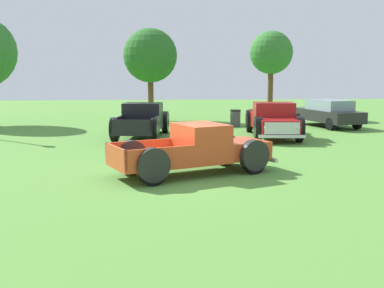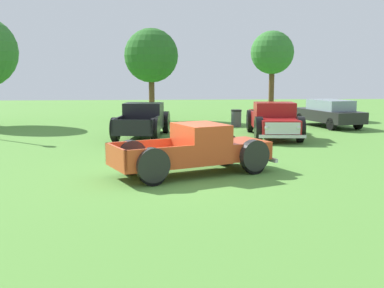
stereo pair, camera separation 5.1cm
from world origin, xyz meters
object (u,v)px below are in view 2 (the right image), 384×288
(pickup_truck_behind_right, at_px, (274,121))
(pickup_truck_foreground, at_px, (202,150))
(trash_can, at_px, (236,118))
(pickup_truck_behind_left, at_px, (144,120))
(sedan_distant_a, at_px, (329,113))
(oak_tree_west, at_px, (272,53))
(oak_tree_east, at_px, (151,56))

(pickup_truck_behind_right, bearing_deg, pickup_truck_foreground, -118.12)
(trash_can, bearing_deg, pickup_truck_behind_left, -143.09)
(sedan_distant_a, distance_m, trash_can, 5.15)
(pickup_truck_foreground, xyz_separation_m, pickup_truck_behind_left, (-1.97, 8.49, 0.05))
(pickup_truck_behind_right, xyz_separation_m, trash_can, (-0.99, 4.70, -0.30))
(pickup_truck_behind_right, bearing_deg, sedan_distant_a, 45.96)
(trash_can, bearing_deg, pickup_truck_behind_right, -78.10)
(sedan_distant_a, relative_size, oak_tree_west, 0.83)
(pickup_truck_behind_left, height_order, pickup_truck_behind_right, pickup_truck_behind_right)
(pickup_truck_behind_left, xyz_separation_m, oak_tree_west, (8.34, 9.45, 3.53))
(oak_tree_west, bearing_deg, oak_tree_east, -170.72)
(pickup_truck_foreground, xyz_separation_m, oak_tree_east, (-1.68, 16.63, 3.33))
(sedan_distant_a, height_order, oak_tree_east, oak_tree_east)
(pickup_truck_behind_right, bearing_deg, oak_tree_west, 77.35)
(pickup_truck_foreground, bearing_deg, pickup_truck_behind_left, 103.04)
(pickup_truck_foreground, relative_size, trash_can, 5.39)
(trash_can, xyz_separation_m, oak_tree_west, (3.32, 5.68, 3.81))
(pickup_truck_behind_left, distance_m, oak_tree_west, 13.09)
(pickup_truck_foreground, height_order, trash_can, pickup_truck_foreground)
(pickup_truck_behind_left, bearing_deg, pickup_truck_behind_right, -8.82)
(pickup_truck_behind_left, bearing_deg, trash_can, 36.91)
(pickup_truck_behind_right, distance_m, oak_tree_east, 11.21)
(pickup_truck_foreground, distance_m, pickup_truck_behind_right, 8.57)
(pickup_truck_foreground, height_order, oak_tree_west, oak_tree_west)
(pickup_truck_foreground, height_order, sedan_distant_a, sedan_distant_a)
(pickup_truck_behind_right, height_order, trash_can, pickup_truck_behind_right)
(oak_tree_east, bearing_deg, pickup_truck_behind_right, -57.74)
(pickup_truck_behind_left, xyz_separation_m, sedan_distant_a, (10.14, 3.34, 0.03))
(pickup_truck_behind_left, height_order, sedan_distant_a, pickup_truck_behind_left)
(sedan_distant_a, bearing_deg, pickup_truck_behind_right, -134.04)
(sedan_distant_a, bearing_deg, oak_tree_west, 106.40)
(pickup_truck_behind_left, xyz_separation_m, oak_tree_east, (0.29, 8.13, 3.29))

